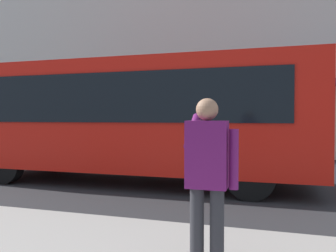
% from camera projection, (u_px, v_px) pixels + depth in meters
% --- Properties ---
extents(ground_plane, '(60.00, 60.00, 0.00)m').
position_uv_depth(ground_plane, '(194.00, 185.00, 8.43)').
color(ground_plane, '#2B2B2D').
extents(building_facade_far, '(28.00, 1.55, 12.00)m').
position_uv_depth(building_facade_far, '(229.00, 17.00, 14.78)').
color(building_facade_far, beige).
rests_on(building_facade_far, ground_plane).
extents(red_bus, '(9.05, 2.54, 3.08)m').
position_uv_depth(red_bus, '(132.00, 117.00, 8.71)').
color(red_bus, red).
rests_on(red_bus, ground_plane).
extents(pedestrian_photographer, '(0.53, 0.52, 1.70)m').
position_uv_depth(pedestrian_photographer, '(207.00, 170.00, 3.36)').
color(pedestrian_photographer, '#2D2D33').
rests_on(pedestrian_photographer, sidewalk_curb).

